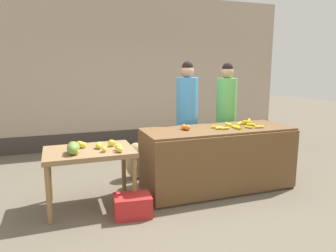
{
  "coord_description": "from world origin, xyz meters",
  "views": [
    {
      "loc": [
        -1.7,
        -3.95,
        1.78
      ],
      "look_at": [
        -0.23,
        0.15,
        0.96
      ],
      "focal_mm": 33.6,
      "sensor_mm": 36.0,
      "label": 1
    }
  ],
  "objects_px": {
    "vendor_woman_blue_shirt": "(187,120)",
    "produce_crate": "(133,206)",
    "vendor_woman_green_shirt": "(226,117)",
    "produce_sack": "(136,161)"
  },
  "relations": [
    {
      "from": "produce_crate",
      "to": "produce_sack",
      "type": "bearing_deg",
      "value": 74.14
    },
    {
      "from": "vendor_woman_blue_shirt",
      "to": "produce_sack",
      "type": "distance_m",
      "value": 1.06
    },
    {
      "from": "produce_sack",
      "to": "vendor_woman_green_shirt",
      "type": "bearing_deg",
      "value": -4.59
    },
    {
      "from": "vendor_woman_blue_shirt",
      "to": "produce_crate",
      "type": "distance_m",
      "value": 1.82
    },
    {
      "from": "vendor_woman_green_shirt",
      "to": "produce_sack",
      "type": "height_order",
      "value": "vendor_woman_green_shirt"
    },
    {
      "from": "produce_sack",
      "to": "produce_crate",
      "type": "bearing_deg",
      "value": -105.86
    },
    {
      "from": "vendor_woman_green_shirt",
      "to": "produce_sack",
      "type": "relative_size",
      "value": 3.14
    },
    {
      "from": "produce_crate",
      "to": "produce_sack",
      "type": "distance_m",
      "value": 1.33
    },
    {
      "from": "produce_sack",
      "to": "vendor_woman_blue_shirt",
      "type": "bearing_deg",
      "value": -10.87
    },
    {
      "from": "vendor_woman_green_shirt",
      "to": "produce_sack",
      "type": "bearing_deg",
      "value": 175.41
    }
  ]
}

